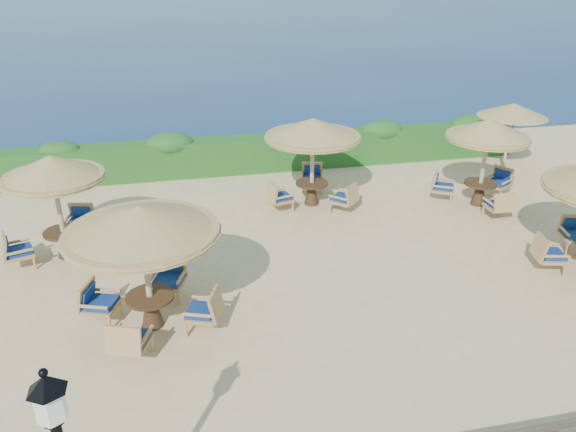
% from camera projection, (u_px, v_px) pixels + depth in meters
% --- Properties ---
extents(ground, '(120.00, 120.00, 0.00)m').
position_uv_depth(ground, '(329.00, 268.00, 13.50)').
color(ground, '#D8BA89').
rests_on(ground, ground).
extents(sea, '(160.00, 160.00, 0.00)m').
position_uv_depth(sea, '(185.00, 13.00, 75.61)').
color(sea, '#0C214D').
rests_on(sea, ground).
extents(hedge, '(18.00, 0.90, 1.20)m').
position_uv_depth(hedge, '(273.00, 152.00, 19.63)').
color(hedge, '#194B18').
rests_on(hedge, ground).
extents(extra_parasol, '(2.30, 2.30, 2.41)m').
position_uv_depth(extra_parasol, '(513.00, 110.00, 18.71)').
color(extra_parasol, tan).
rests_on(extra_parasol, ground).
extents(cafe_set_0, '(2.99, 2.99, 2.65)m').
position_uv_depth(cafe_set_0, '(143.00, 244.00, 10.63)').
color(cafe_set_0, tan).
rests_on(cafe_set_0, ground).
extents(cafe_set_2, '(2.71, 2.64, 2.65)m').
position_uv_depth(cafe_set_2, '(55.00, 190.00, 13.29)').
color(cafe_set_2, tan).
rests_on(cafe_set_2, ground).
extents(cafe_set_3, '(2.85, 2.85, 2.65)m').
position_uv_depth(cafe_set_3, '(313.00, 143.00, 16.23)').
color(cafe_set_3, tan).
rests_on(cafe_set_3, ground).
extents(cafe_set_4, '(2.77, 2.61, 2.65)m').
position_uv_depth(cafe_set_4, '(486.00, 147.00, 16.25)').
color(cafe_set_4, tan).
rests_on(cafe_set_4, ground).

